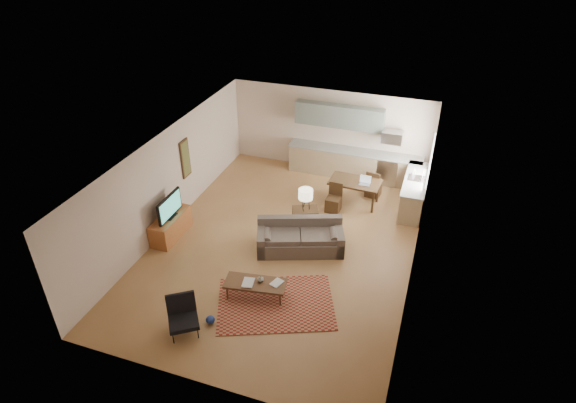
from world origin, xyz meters
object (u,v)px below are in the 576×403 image
at_px(armchair, 183,318).
at_px(console_table, 305,221).
at_px(tv_credenza, 171,226).
at_px(dining_table, 354,192).
at_px(coffee_table, 256,289).
at_px(sofa, 300,237).

relative_size(armchair, console_table, 1.03).
relative_size(tv_credenza, dining_table, 0.93).
xyz_separation_m(tv_credenza, dining_table, (4.23, 3.20, 0.06)).
relative_size(armchair, tv_credenza, 0.58).
bearing_deg(coffee_table, armchair, -132.88).
xyz_separation_m(sofa, dining_table, (0.81, 2.66, -0.03)).
height_order(armchair, console_table, armchair).
relative_size(coffee_table, tv_credenza, 1.02).
distance_m(sofa, console_table, 0.72).
distance_m(coffee_table, tv_credenza, 3.32).
height_order(coffee_table, armchair, armchair).
distance_m(armchair, console_table, 4.35).
bearing_deg(console_table, armchair, -130.45).
bearing_deg(coffee_table, sofa, 69.20).
distance_m(tv_credenza, dining_table, 5.31).
bearing_deg(armchair, tv_credenza, 89.91).
xyz_separation_m(coffee_table, dining_table, (1.23, 4.63, 0.16)).
height_order(sofa, dining_table, sofa).
distance_m(armchair, tv_credenza, 3.52).
bearing_deg(sofa, tv_credenza, 169.04).
relative_size(tv_credenza, console_table, 1.76).
bearing_deg(armchair, coffee_table, 21.01).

